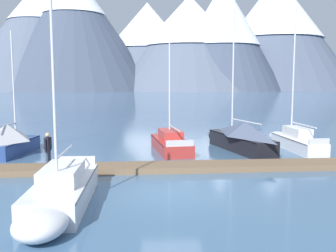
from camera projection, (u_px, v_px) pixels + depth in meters
The scene contains 14 objects.
ground_plane at pixel (172, 193), 15.09m from camera, with size 700.00×700.00×0.00m, color #426689.
mountain_west_summit at pixel (39, 36), 191.77m from camera, with size 82.26×82.26×53.10m.
mountain_central_massif at pixel (75, 30), 187.60m from camera, with size 82.50×82.50×58.12m.
mountain_shoulder_ridge at pixel (148, 44), 206.01m from camera, with size 77.73×77.73×46.67m.
mountain_east_summit at pixel (189, 40), 195.50m from camera, with size 85.72×85.72×48.27m.
mountain_rear_spur at pixel (223, 32), 186.90m from camera, with size 59.44×59.44×53.28m.
mountain_north_horn at pixel (276, 29), 214.32m from camera, with size 90.61×90.61×63.17m.
dock at pixel (169, 167), 19.05m from camera, with size 23.34×3.26×0.30m.
sailboat_nearest_berth at pixel (11, 140), 23.22m from camera, with size 2.39×5.62×7.53m.
sailboat_second_berth at pixel (60, 193), 13.15m from camera, with size 2.06×6.92×7.62m.
sailboat_mid_dock_port at pixel (169, 142), 24.86m from camera, with size 2.70×6.98×7.15m.
sailboat_mid_dock_starboard at pixel (240, 136), 24.40m from camera, with size 3.51×7.48×9.13m.
sailboat_far_berth at pixel (294, 140), 25.05m from camera, with size 1.86×7.03×9.28m.
person_on_dock at pixel (48, 148), 18.27m from camera, with size 0.28×0.58×1.69m.
Camera 1 is at (-0.51, -14.67, 4.43)m, focal length 40.55 mm.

